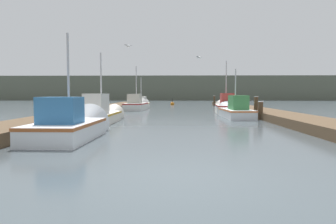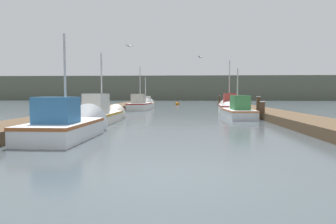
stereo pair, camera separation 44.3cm
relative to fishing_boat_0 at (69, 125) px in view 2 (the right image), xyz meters
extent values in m
plane|color=#424C51|center=(3.78, -5.04, -0.44)|extent=(200.00, 200.00, 0.00)
cube|color=brown|center=(-2.43, 10.96, -0.22)|extent=(2.28, 40.00, 0.44)
cube|color=brown|center=(9.99, 10.96, -0.22)|extent=(2.28, 40.00, 0.44)
cube|color=#565B4C|center=(3.78, 65.53, 2.39)|extent=(120.00, 16.00, 5.66)
cube|color=silver|center=(-0.01, -0.57, -0.13)|extent=(1.87, 3.71, 0.62)
cube|color=#9B5127|center=(-0.01, -0.57, 0.12)|extent=(1.90, 3.74, 0.10)
cone|color=silver|center=(0.03, 1.67, -0.13)|extent=(1.72, 0.84, 1.70)
cube|color=#2D6699|center=(-0.02, -1.03, 0.61)|extent=(1.26, 1.10, 0.86)
cylinder|color=#B2B2B7|center=(-0.01, -0.29, 1.71)|extent=(0.08, 0.08, 3.05)
cube|color=silver|center=(-0.24, 4.88, -0.16)|extent=(1.43, 4.79, 0.55)
cube|color=#BA841C|center=(-0.24, 4.88, 0.06)|extent=(1.46, 4.82, 0.10)
cone|color=silver|center=(-0.20, 7.81, -0.16)|extent=(1.30, 1.12, 1.28)
cube|color=silver|center=(-0.25, 4.29, 0.63)|extent=(0.96, 1.65, 1.03)
cylinder|color=#B2B2B7|center=(-0.24, 5.24, 1.71)|extent=(0.08, 0.08, 3.19)
cube|color=silver|center=(7.67, 8.78, -0.15)|extent=(1.68, 4.14, 0.58)
cube|color=#D2723D|center=(7.67, 8.78, 0.08)|extent=(1.71, 4.18, 0.10)
cone|color=silver|center=(7.59, 11.34, -0.15)|extent=(1.51, 1.06, 1.48)
cube|color=#387A42|center=(7.68, 8.27, 0.59)|extent=(1.03, 1.61, 0.89)
cylinder|color=#B2B2B7|center=(7.66, 9.09, 1.46)|extent=(0.08, 0.08, 2.63)
cube|color=silver|center=(7.82, 13.51, -0.10)|extent=(1.90, 4.59, 0.68)
cube|color=maroon|center=(7.82, 13.51, 0.18)|extent=(1.93, 4.62, 0.10)
cone|color=silver|center=(8.04, 16.25, -0.10)|extent=(1.55, 1.14, 1.48)
cube|color=#99332D|center=(7.78, 12.95, 0.71)|extent=(1.11, 1.82, 0.93)
cylinder|color=#B2B2B7|center=(7.85, 13.84, 2.02)|extent=(0.08, 0.08, 3.54)
cube|color=silver|center=(-0.05, 17.74, -0.10)|extent=(1.97, 3.98, 0.68)
cube|color=maroon|center=(-0.05, 17.74, 0.18)|extent=(2.01, 4.01, 0.10)
cone|color=silver|center=(0.14, 20.01, -0.10)|extent=(1.64, 0.83, 1.59)
cube|color=#B2AD9E|center=(-0.09, 17.26, 0.67)|extent=(1.28, 1.23, 0.88)
cylinder|color=#B2B2B7|center=(-0.02, 18.03, 1.99)|extent=(0.08, 0.08, 3.50)
cube|color=silver|center=(-0.05, 22.01, -0.17)|extent=(1.87, 4.60, 0.54)
cube|color=gold|center=(-0.05, 22.01, 0.05)|extent=(1.90, 4.63, 0.10)
cone|color=silver|center=(-0.15, 24.84, -0.17)|extent=(1.66, 1.19, 1.62)
cube|color=silver|center=(-0.02, 21.44, 0.48)|extent=(1.25, 1.83, 0.74)
cylinder|color=#B2B2B7|center=(-0.06, 22.35, 1.53)|extent=(0.08, 0.08, 2.85)
cylinder|color=#473523|center=(8.82, 28.44, 0.19)|extent=(0.24, 0.24, 1.26)
cylinder|color=silver|center=(8.82, 28.44, 0.84)|extent=(0.27, 0.27, 0.04)
cylinder|color=#473523|center=(9.05, 9.22, 0.24)|extent=(0.25, 0.25, 1.36)
cylinder|color=silver|center=(9.05, 9.22, 0.95)|extent=(0.29, 0.29, 0.04)
cylinder|color=#473523|center=(8.88, 7.53, 0.10)|extent=(0.29, 0.29, 1.08)
cylinder|color=silver|center=(8.88, 7.53, 0.66)|extent=(0.33, 0.33, 0.04)
sphere|color=#BF6513|center=(3.33, 30.30, -0.29)|extent=(0.55, 0.55, 0.55)
cylinder|color=black|center=(3.33, 30.30, 0.24)|extent=(0.06, 0.06, 0.50)
ellipsoid|color=white|center=(0.84, 7.75, 4.05)|extent=(0.31, 0.28, 0.12)
cube|color=gray|center=(0.75, 7.64, 4.07)|extent=(0.26, 0.29, 0.07)
cube|color=gray|center=(0.93, 7.86, 4.07)|extent=(0.26, 0.29, 0.07)
ellipsoid|color=white|center=(5.23, 8.89, 3.48)|extent=(0.31, 0.25, 0.12)
cube|color=gray|center=(5.17, 8.77, 3.50)|extent=(0.23, 0.30, 0.07)
cube|color=gray|center=(5.30, 9.01, 3.50)|extent=(0.23, 0.30, 0.07)
camera|label=1|loc=(3.71, -10.64, 1.16)|focal=32.00mm
camera|label=2|loc=(4.15, -10.63, 1.16)|focal=32.00mm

